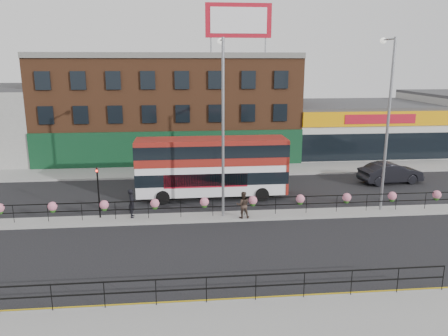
{
  "coord_description": "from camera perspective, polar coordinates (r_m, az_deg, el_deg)",
  "views": [
    {
      "loc": [
        -2.85,
        -25.88,
        9.55
      ],
      "look_at": [
        0.0,
        3.0,
        2.5
      ],
      "focal_mm": 35.0,
      "sensor_mm": 36.0,
      "label": 1
    }
  ],
  "objects": [
    {
      "name": "north_pavement",
      "position": [
        39.15,
        -1.29,
        -0.35
      ],
      "size": [
        60.0,
        4.0,
        0.15
      ],
      "primitive_type": "cube",
      "color": "#969593",
      "rests_on": "ground"
    },
    {
      "name": "median",
      "position": [
        27.71,
        0.61,
        -6.34
      ],
      "size": [
        60.0,
        1.6,
        0.15
      ],
      "primitive_type": "cube",
      "color": "#969593",
      "rests_on": "ground"
    },
    {
      "name": "south_pavement",
      "position": [
        17.05,
        5.29,
        -20.19
      ],
      "size": [
        60.0,
        4.0,
        0.15
      ],
      "primitive_type": "cube",
      "color": "#969593",
      "rests_on": "ground"
    },
    {
      "name": "yellow_line_inner",
      "position": [
        19.0,
        3.93,
        -16.54
      ],
      "size": [
        60.0,
        0.1,
        0.01
      ],
      "primitive_type": "cube",
      "color": "gold",
      "rests_on": "ground"
    },
    {
      "name": "median_railing",
      "position": [
        27.39,
        0.62,
        -4.44
      ],
      "size": [
        30.04,
        0.56,
        1.23
      ],
      "color": "black",
      "rests_on": "median"
    },
    {
      "name": "brick_building",
      "position": [
        46.06,
        -7.11,
        8.04
      ],
      "size": [
        25.0,
        12.21,
        10.3
      ],
      "color": "brown",
      "rests_on": "ground"
    },
    {
      "name": "billboard",
      "position": [
        41.37,
        1.92,
        18.69
      ],
      "size": [
        6.0,
        0.29,
        4.4
      ],
      "color": "#AB1020",
      "rests_on": "brick_building"
    },
    {
      "name": "pedestrian_a",
      "position": [
        27.69,
        -11.95,
        -4.52
      ],
      "size": [
        0.71,
        0.52,
        1.81
      ],
      "primitive_type": "imported",
      "rotation": [
        0.0,
        0.0,
        1.63
      ],
      "color": "black",
      "rests_on": "median"
    },
    {
      "name": "lamp_column_west",
      "position": [
        26.4,
        -0.19,
        7.17
      ],
      "size": [
        0.39,
        1.9,
        10.83
      ],
      "color": "gray",
      "rests_on": "median"
    },
    {
      "name": "supermarket",
      "position": [
        49.99,
        16.65,
        5.15
      ],
      "size": [
        15.0,
        12.25,
        5.3
      ],
      "color": "silver",
      "rests_on": "ground"
    },
    {
      "name": "pedestrian_b",
      "position": [
        27.01,
        2.48,
        -4.82
      ],
      "size": [
        0.83,
        0.65,
        1.69
      ],
      "primitive_type": "imported",
      "rotation": [
        0.0,
        0.0,
        3.15
      ],
      "color": "#3B2D25",
      "rests_on": "median"
    },
    {
      "name": "car",
      "position": [
        37.8,
        20.92,
        -0.58
      ],
      "size": [
        3.14,
        5.57,
        1.68
      ],
      "primitive_type": "imported",
      "rotation": [
        0.0,
        0.0,
        1.71
      ],
      "color": "black",
      "rests_on": "ground"
    },
    {
      "name": "yellow_line_outer",
      "position": [
        18.85,
        4.02,
        -16.81
      ],
      "size": [
        60.0,
        0.1,
        0.01
      ],
      "primitive_type": "cube",
      "color": "gold",
      "rests_on": "ground"
    },
    {
      "name": "double_decker_bus",
      "position": [
        31.06,
        -1.55,
        0.83
      ],
      "size": [
        10.73,
        2.74,
        4.33
      ],
      "color": "white",
      "rests_on": "ground"
    },
    {
      "name": "lamp_column_east",
      "position": [
        29.44,
        20.52,
        7.09
      ],
      "size": [
        0.39,
        1.92,
        10.92
      ],
      "color": "gray",
      "rests_on": "median"
    },
    {
      "name": "traffic_light_median",
      "position": [
        27.69,
        -16.16,
        -1.71
      ],
      "size": [
        0.15,
        0.28,
        3.65
      ],
      "color": "black",
      "rests_on": "median"
    },
    {
      "name": "ground",
      "position": [
        27.73,
        0.61,
        -6.49
      ],
      "size": [
        120.0,
        120.0,
        0.0
      ],
      "primitive_type": "plane",
      "color": "black",
      "rests_on": "ground"
    },
    {
      "name": "south_railing",
      "position": [
        17.98,
        -2.32,
        -14.89
      ],
      "size": [
        20.04,
        0.05,
        1.12
      ],
      "color": "black",
      "rests_on": "south_pavement"
    }
  ]
}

